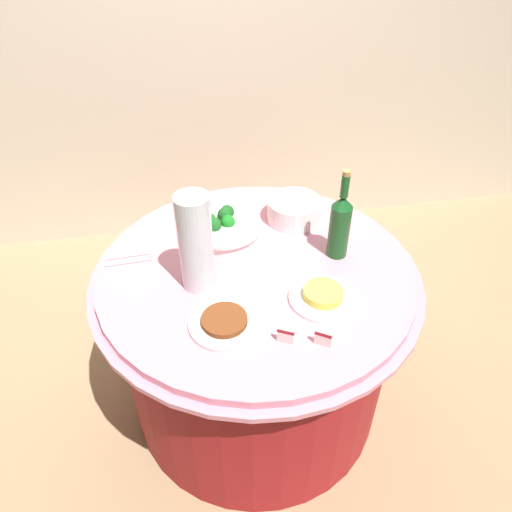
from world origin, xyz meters
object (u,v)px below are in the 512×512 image
at_px(decorative_fruit_vase, 196,245).
at_px(serving_tongs, 130,259).
at_px(plate_stack, 294,210).
at_px(label_placard_front, 323,338).
at_px(food_plate_stir_fry, 224,322).
at_px(broccoli_bowl, 224,229).
at_px(label_placard_mid, 286,335).
at_px(wine_bottle, 340,224).
at_px(food_plate_fried_egg, 323,296).

xyz_separation_m(decorative_fruit_vase, serving_tongs, (-0.23, 0.17, -0.16)).
xyz_separation_m(plate_stack, label_placard_front, (-0.07, -0.64, -0.01)).
relative_size(food_plate_stir_fry, label_placard_front, 4.00).
height_order(decorative_fruit_vase, food_plate_stir_fry, decorative_fruit_vase).
height_order(broccoli_bowl, food_plate_stir_fry, broccoli_bowl).
bearing_deg(plate_stack, label_placard_front, -96.08).
relative_size(decorative_fruit_vase, serving_tongs, 2.03).
bearing_deg(serving_tongs, food_plate_stir_fry, -51.91).
relative_size(food_plate_stir_fry, label_placard_mid, 4.00).
relative_size(broccoli_bowl, food_plate_stir_fry, 1.27).
distance_m(wine_bottle, serving_tongs, 0.75).
distance_m(decorative_fruit_vase, food_plate_stir_fry, 0.26).
height_order(food_plate_fried_egg, label_placard_front, label_placard_front).
relative_size(wine_bottle, serving_tongs, 2.01).
distance_m(plate_stack, food_plate_stir_fry, 0.62).
bearing_deg(food_plate_fried_egg, decorative_fruit_vase, 159.00).
distance_m(broccoli_bowl, plate_stack, 0.29).
relative_size(plate_stack, label_placard_front, 3.82).
distance_m(plate_stack, wine_bottle, 0.27).
bearing_deg(food_plate_fried_egg, food_plate_stir_fry, -170.42).
bearing_deg(serving_tongs, broccoli_bowl, 12.19).
height_order(broccoli_bowl, label_placard_front, broccoli_bowl).
xyz_separation_m(broccoli_bowl, decorative_fruit_vase, (-0.11, -0.24, 0.12)).
bearing_deg(food_plate_stir_fry, broccoli_bowl, 83.07).
bearing_deg(serving_tongs, plate_stack, 12.77).
height_order(wine_bottle, serving_tongs, wine_bottle).
bearing_deg(decorative_fruit_vase, plate_stack, 37.93).
relative_size(serving_tongs, label_placard_front, 3.04).
distance_m(food_plate_fried_egg, label_placard_mid, 0.22).
bearing_deg(label_placard_mid, label_placard_front, -15.75).
bearing_deg(label_placard_front, wine_bottle, 67.33).
relative_size(plate_stack, decorative_fruit_vase, 0.62).
bearing_deg(wine_bottle, food_plate_fried_egg, -117.48).
xyz_separation_m(serving_tongs, label_placard_front, (0.56, -0.50, 0.03)).
bearing_deg(plate_stack, broccoli_bowl, -166.52).
height_order(serving_tongs, label_placard_front, label_placard_front).
distance_m(serving_tongs, label_placard_front, 0.75).
bearing_deg(serving_tongs, food_plate_fried_egg, -27.15).
distance_m(plate_stack, decorative_fruit_vase, 0.52).
xyz_separation_m(label_placard_front, label_placard_mid, (-0.10, 0.03, 0.00)).
distance_m(decorative_fruit_vase, label_placard_mid, 0.40).
xyz_separation_m(food_plate_fried_egg, food_plate_stir_fry, (-0.33, -0.05, -0.00)).
distance_m(broccoli_bowl, wine_bottle, 0.43).
bearing_deg(label_placard_front, broccoli_bowl, 110.70).
distance_m(wine_bottle, label_placard_mid, 0.48).
bearing_deg(wine_bottle, serving_tongs, 172.70).
bearing_deg(label_placard_mid, food_plate_stir_fry, 149.12).
bearing_deg(serving_tongs, wine_bottle, -7.30).
height_order(label_placard_front, label_placard_mid, same).
relative_size(broccoli_bowl, plate_stack, 1.33).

